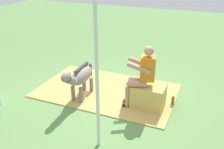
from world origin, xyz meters
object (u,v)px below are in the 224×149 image
at_px(hay_bale, 148,96).
at_px(tent_pole_left, 97,80).
at_px(person_seated, 142,74).
at_px(soda_bottle, 173,100).
at_px(pony_standing, 80,77).

bearing_deg(hay_bale, tent_pole_left, 73.76).
relative_size(person_seated, soda_bottle, 5.68).
bearing_deg(person_seated, pony_standing, 8.32).
bearing_deg(hay_bale, soda_bottle, -149.72).
relative_size(hay_bale, person_seated, 0.50).
xyz_separation_m(pony_standing, tent_pole_left, (-1.09, 1.32, 0.71)).
bearing_deg(person_seated, tent_pole_left, 79.26).
distance_m(person_seated, tent_pole_left, 1.62).
relative_size(soda_bottle, tent_pole_left, 0.10).
bearing_deg(hay_bale, person_seated, 10.25).
height_order(pony_standing, tent_pole_left, tent_pole_left).
height_order(person_seated, pony_standing, person_seated).
xyz_separation_m(hay_bale, person_seated, (0.16, 0.03, 0.52)).
bearing_deg(tent_pole_left, person_seated, -100.74).
bearing_deg(pony_standing, person_seated, -171.68).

